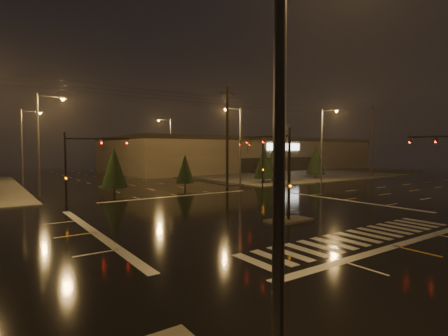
{
  "coord_description": "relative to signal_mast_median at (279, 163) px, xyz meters",
  "views": [
    {
      "loc": [
        -16.11,
        -19.78,
        4.6
      ],
      "look_at": [
        1.36,
        5.19,
        3.0
      ],
      "focal_mm": 28.0,
      "sensor_mm": 36.0,
      "label": 1
    }
  ],
  "objects": [
    {
      "name": "conifer_3",
      "position": [
        -4.87,
        19.03,
        -0.95
      ],
      "size": [
        2.69,
        2.69,
        4.9
      ],
      "color": "black",
      "rests_on": "ground"
    },
    {
      "name": "retail_building",
      "position": [
        35.0,
        49.06,
        0.09
      ],
      "size": [
        60.2,
        28.3,
        7.2
      ],
      "color": "brown",
      "rests_on": "ground"
    },
    {
      "name": "conifer_4",
      "position": [
        3.56,
        19.37,
        -1.36
      ],
      "size": [
        2.17,
        2.17,
        4.08
      ],
      "color": "black",
      "rests_on": "ground"
    },
    {
      "name": "conifer_1",
      "position": [
        18.24,
        20.28,
        -1.15
      ],
      "size": [
        2.44,
        2.44,
        4.52
      ],
      "color": "black",
      "rests_on": "ground"
    },
    {
      "name": "conifer_0",
      "position": [
        15.71,
        19.21,
        -0.87
      ],
      "size": [
        2.8,
        2.8,
        5.08
      ],
      "color": "black",
      "rests_on": "ground"
    },
    {
      "name": "crosswalk",
      "position": [
        -0.0,
        -5.93,
        -3.75
      ],
      "size": [
        15.0,
        2.6,
        0.01
      ],
      "primitive_type": "cube",
      "color": "beige",
      "rests_on": "ground"
    },
    {
      "name": "streetlight_4",
      "position": [
        11.18,
        39.07,
        2.05
      ],
      "size": [
        2.77,
        0.32,
        10.0
      ],
      "color": "#38383A",
      "rests_on": "ground"
    },
    {
      "name": "sidewalk_ne",
      "position": [
        30.0,
        33.07,
        -3.69
      ],
      "size": [
        36.0,
        36.0,
        0.12
      ],
      "primitive_type": "cube",
      "color": "#413F3A",
      "rests_on": "ground"
    },
    {
      "name": "signal_mast_ne",
      "position": [
        9.5,
        13.21,
        0.04
      ],
      "size": [
        4.84,
        1.86,
        6.0
      ],
      "color": "black",
      "rests_on": "ground"
    },
    {
      "name": "parking_lot",
      "position": [
        35.0,
        31.07,
        -3.71
      ],
      "size": [
        50.0,
        24.0,
        0.08
      ],
      "primitive_type": "cube",
      "color": "black",
      "rests_on": "ground"
    },
    {
      "name": "utility_pole_2",
      "position": [
        38.0,
        17.07,
        2.38
      ],
      "size": [
        2.2,
        0.32,
        12.0
      ],
      "color": "black",
      "rests_on": "ground"
    },
    {
      "name": "streetlight_1",
      "position": [
        -11.18,
        21.07,
        2.05
      ],
      "size": [
        2.77,
        0.32,
        10.0
      ],
      "color": "#38383A",
      "rests_on": "ground"
    },
    {
      "name": "conifer_2",
      "position": [
        27.46,
        20.2,
        -0.7
      ],
      "size": [
        3.01,
        3.01,
        5.4
      ],
      "color": "black",
      "rests_on": "ground"
    },
    {
      "name": "streetlight_3",
      "position": [
        11.18,
        19.07,
        2.05
      ],
      "size": [
        2.77,
        0.32,
        10.0
      ],
      "color": "#38383A",
      "rests_on": "ground"
    },
    {
      "name": "median_island",
      "position": [
        -0.0,
        -0.93,
        -3.68
      ],
      "size": [
        3.0,
        1.6,
        0.15
      ],
      "primitive_type": "cube",
      "color": "#413F3A",
      "rests_on": "ground"
    },
    {
      "name": "streetlight_0",
      "position": [
        -11.18,
        -11.93,
        2.05
      ],
      "size": [
        2.77,
        0.32,
        10.0
      ],
      "color": "#38383A",
      "rests_on": "ground"
    },
    {
      "name": "utility_pole_1",
      "position": [
        8.0,
        17.07,
        2.38
      ],
      "size": [
        2.2,
        0.32,
        12.0
      ],
      "color": "black",
      "rests_on": "ground"
    },
    {
      "name": "stop_bar_near",
      "position": [
        -0.0,
        -7.93,
        -3.75
      ],
      "size": [
        16.0,
        0.5,
        0.01
      ],
      "primitive_type": "cube",
      "color": "beige",
      "rests_on": "ground"
    },
    {
      "name": "signal_mast_nw",
      "position": [
        -9.5,
        13.21,
        0.04
      ],
      "size": [
        4.84,
        1.86,
        6.0
      ],
      "color": "black",
      "rests_on": "ground"
    },
    {
      "name": "stop_bar_far",
      "position": [
        -0.0,
        14.07,
        -3.75
      ],
      "size": [
        16.0,
        0.5,
        0.01
      ],
      "primitive_type": "cube",
      "color": "beige",
      "rests_on": "ground"
    },
    {
      "name": "signal_mast_median",
      "position": [
        0.0,
        0.0,
        0.0
      ],
      "size": [
        0.25,
        4.59,
        6.0
      ],
      "color": "black",
      "rests_on": "ground"
    },
    {
      "name": "streetlight_2",
      "position": [
        -11.18,
        37.07,
        2.05
      ],
      "size": [
        2.77,
        0.32,
        10.0
      ],
      "color": "#38383A",
      "rests_on": "ground"
    },
    {
      "name": "car_parked",
      "position": [
        27.2,
        33.73,
        -3.08
      ],
      "size": [
        1.6,
        3.96,
        1.35
      ],
      "primitive_type": "imported",
      "rotation": [
        0.0,
        0.0,
        -0.0
      ],
      "color": "black",
      "rests_on": "ground"
    },
    {
      "name": "ground",
      "position": [
        -0.0,
        3.07,
        -3.75
      ],
      "size": [
        140.0,
        140.0,
        0.0
      ],
      "primitive_type": "plane",
      "color": "black",
      "rests_on": "ground"
    },
    {
      "name": "streetlight_6",
      "position": [
        22.0,
        14.26,
        2.05
      ],
      "size": [
        0.32,
        2.77,
        10.0
      ],
      "color": "#38383A",
      "rests_on": "ground"
    }
  ]
}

